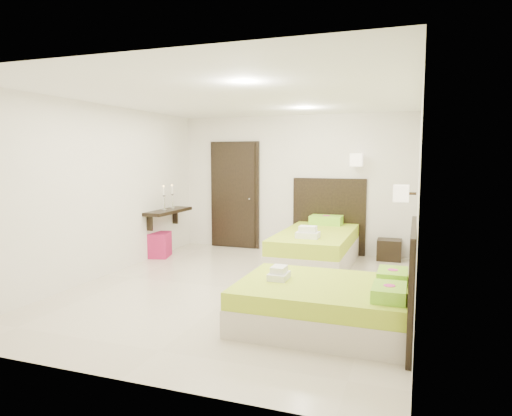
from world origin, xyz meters
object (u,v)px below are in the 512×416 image
(bed_single, at_px, (317,246))
(nightstand, at_px, (389,250))
(bed_double, at_px, (331,302))
(ottoman, at_px, (157,245))

(bed_single, distance_m, nightstand, 1.40)
(bed_double, height_order, nightstand, bed_double)
(bed_single, xyz_separation_m, ottoman, (-2.90, -0.31, -0.11))
(bed_single, height_order, bed_double, bed_single)
(bed_single, distance_m, ottoman, 2.92)
(bed_double, height_order, ottoman, bed_double)
(bed_single, xyz_separation_m, nightstand, (1.12, 0.84, -0.15))
(bed_double, bearing_deg, nightstand, 83.61)
(bed_double, xyz_separation_m, ottoman, (-3.62, 2.40, -0.05))
(ottoman, bearing_deg, bed_double, -33.48)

